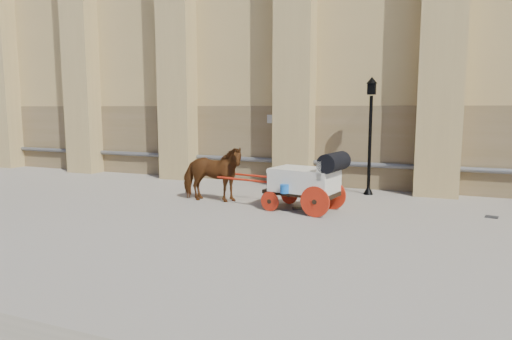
% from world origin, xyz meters
% --- Properties ---
extents(ground, '(90.00, 90.00, 0.00)m').
position_xyz_m(ground, '(0.00, 0.00, 0.00)').
color(ground, gray).
rests_on(ground, ground).
extents(horse, '(2.19, 1.23, 1.75)m').
position_xyz_m(horse, '(-2.49, -0.10, 0.88)').
color(horse, '#5B3012').
rests_on(horse, ground).
extents(carriage, '(4.04, 1.70, 1.72)m').
position_xyz_m(carriage, '(0.68, -0.26, 0.93)').
color(carriage, black).
rests_on(carriage, ground).
extents(street_lamp, '(0.37, 0.37, 3.94)m').
position_xyz_m(street_lamp, '(1.87, 2.98, 2.11)').
color(street_lamp, black).
rests_on(street_lamp, ground).
extents(drain_grate_near, '(0.41, 0.41, 0.01)m').
position_xyz_m(drain_grate_near, '(0.31, -0.06, 0.01)').
color(drain_grate_near, black).
rests_on(drain_grate_near, ground).
extents(drain_grate_far, '(0.37, 0.37, 0.01)m').
position_xyz_m(drain_grate_far, '(5.47, 0.93, 0.01)').
color(drain_grate_far, black).
rests_on(drain_grate_far, ground).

